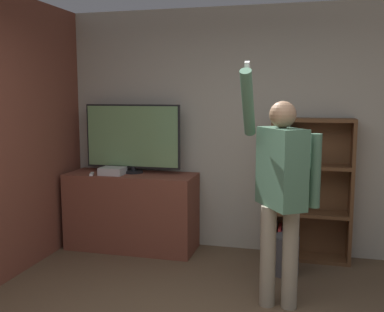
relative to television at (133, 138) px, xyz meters
The scene contains 9 objects.
wall_back 1.25m from the television, 12.33° to the left, with size 6.01×0.06×2.70m.
wall_side_brick 1.36m from the television, 127.24° to the right, with size 0.06×4.23×2.70m.
tv_ledge 0.84m from the television, 90.00° to the right, with size 1.46×0.55×0.87m.
television is the anchor object (origin of this frame).
game_console 0.44m from the television, 137.23° to the right, with size 0.26×0.22×0.08m.
remote_loose 0.61m from the television, 147.94° to the right, with size 0.08×0.14×0.02m.
bookshelf 1.94m from the television, ahead, with size 0.84×0.28×1.51m.
person 2.06m from the television, 32.99° to the right, with size 0.61×0.58×2.00m.
waste_bin 2.08m from the television, 13.02° to the right, with size 0.26×0.26×0.39m.
Camera 1 is at (0.69, -2.32, 1.75)m, focal length 42.00 mm.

